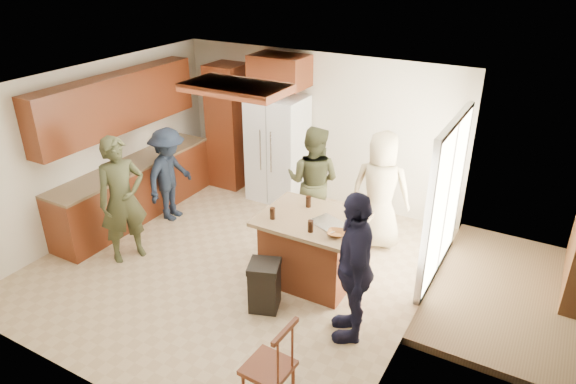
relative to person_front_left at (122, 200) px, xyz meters
The scene contains 12 objects.
person_front_left is the anchor object (origin of this frame).
person_behind_left 2.71m from the person_front_left, 44.28° to the left, with size 0.83×0.51×1.70m, color #353720.
person_behind_right 3.58m from the person_front_left, 34.91° to the left, with size 0.85×0.55×1.74m, color tan.
person_side_right 3.37m from the person_front_left, ahead, with size 1.04×0.53×1.78m, color #1A1B34.
person_counter 1.22m from the person_front_left, 100.84° to the left, with size 0.98×0.45×1.52m, color black.
left_cabinetry 1.27m from the person_front_left, 130.46° to the left, with size 0.64×3.00×2.30m.
back_wall_units 2.81m from the person_front_left, 88.16° to the left, with size 1.80×0.60×2.45m.
refrigerator 2.82m from the person_front_left, 71.99° to the left, with size 0.90×0.76×1.80m.
kitchen_island 2.64m from the person_front_left, 16.79° to the left, with size 1.28×1.03×0.93m.
island_items 2.80m from the person_front_left, 13.54° to the left, with size 1.03×0.69×0.15m.
trash_bin 2.35m from the person_front_left, ahead, with size 0.46×0.46×0.63m.
spindle_chair 3.38m from the person_front_left, 22.21° to the right, with size 0.44×0.44×0.99m.
Camera 1 is at (3.58, -4.87, 4.01)m, focal length 32.00 mm.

